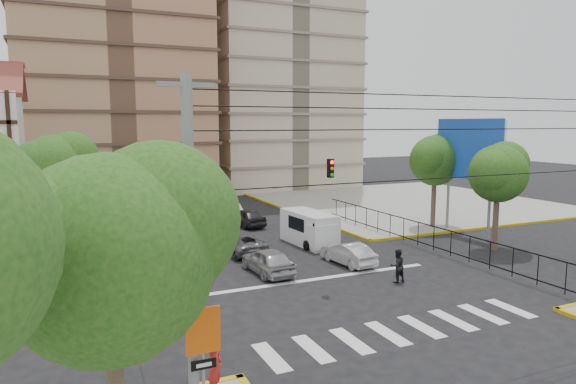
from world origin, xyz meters
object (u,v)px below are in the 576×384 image
pedestrian_crosswalk (397,266)px  car_silver_front_left (268,261)px  traffic_light_nw (140,210)px  van_left_lane (184,210)px  van_right_lane (311,229)px  pedestrian_sw_corner (215,368)px  car_white_front_right (348,254)px  district_sign (203,342)px

pedestrian_crosswalk → car_silver_front_left: bearing=-41.0°
traffic_light_nw → pedestrian_crosswalk: size_ratio=2.58×
car_silver_front_left → van_left_lane: bearing=-90.3°
van_left_lane → pedestrian_crosswalk: bearing=-74.1°
car_silver_front_left → van_right_lane: bearing=-138.8°
pedestrian_crosswalk → pedestrian_sw_corner: bearing=27.5°
traffic_light_nw → car_white_front_right: size_ratio=1.16×
car_white_front_right → van_left_lane: bearing=-77.7°
traffic_light_nw → pedestrian_sw_corner: bearing=-91.1°
pedestrian_sw_corner → van_left_lane: bearing=28.6°
traffic_light_nw → van_left_lane: (5.16, 11.53, -2.12)m
traffic_light_nw → van_left_lane: 12.80m
van_left_lane → pedestrian_sw_corner: van_left_lane is taller
traffic_light_nw → pedestrian_crosswalk: (11.15, -8.75, -2.26)m
traffic_light_nw → district_sign: size_ratio=1.38×
van_right_lane → car_white_front_right: van_right_lane is taller
traffic_light_nw → van_left_lane: size_ratio=0.97×
van_left_lane → car_silver_front_left: bearing=-88.1°
district_sign → car_white_front_right: (11.64, 12.18, -1.83)m
car_white_front_right → pedestrian_crosswalk: (0.51, -3.88, 0.23)m
district_sign → car_white_front_right: size_ratio=0.85×
van_left_lane → pedestrian_sw_corner: bearing=-101.9°
van_left_lane → car_silver_front_left: (0.68, -16.19, -0.29)m
van_left_lane → car_white_front_right: van_left_lane is taller
van_right_lane → car_silver_front_left: bearing=-139.8°
van_right_lane → pedestrian_sw_corner: van_right_lane is taller
car_silver_front_left → pedestrian_crosswalk: 6.70m
van_right_lane → car_white_front_right: 5.05m
traffic_light_nw → car_silver_front_left: (5.84, -4.66, -2.41)m
pedestrian_sw_corner → car_white_front_right: bearing=-5.5°
traffic_light_nw → car_silver_front_left: 7.85m
car_silver_front_left → car_white_front_right: (4.81, -0.20, -0.08)m
pedestrian_crosswalk → van_right_lane: bearing=-91.5°
district_sign → van_left_lane: (6.16, 28.56, -1.46)m
pedestrian_sw_corner → traffic_light_nw: bearing=38.9°
district_sign → pedestrian_sw_corner: size_ratio=1.99×
district_sign → car_silver_front_left: district_sign is taller
van_left_lane → car_white_front_right: 17.29m
district_sign → pedestrian_sw_corner: district_sign is taller
pedestrian_sw_corner → district_sign: bearing=-166.2°
district_sign → van_right_lane: (11.85, 17.21, -1.41)m
district_sign → van_left_lane: size_ratio=0.71×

